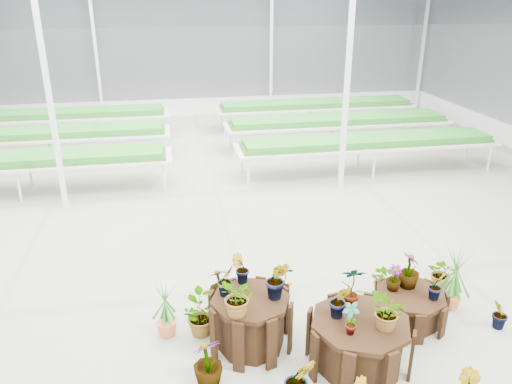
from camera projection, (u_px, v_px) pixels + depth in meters
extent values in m
plane|color=gray|center=(235.00, 301.00, 7.28)|extent=(24.00, 24.00, 0.00)
cylinder|color=black|center=(250.00, 322.00, 6.25)|extent=(1.30, 1.30, 0.69)
cylinder|color=black|center=(359.00, 343.00, 5.91)|extent=(1.46, 1.46, 0.64)
cylinder|color=black|center=(409.00, 307.00, 6.75)|extent=(1.14, 1.14, 0.44)
imported|color=#287523|center=(226.00, 279.00, 6.13)|extent=(0.30, 0.28, 0.42)
imported|color=#287523|center=(277.00, 279.00, 6.03)|extent=(0.36, 0.32, 0.53)
imported|color=#287523|center=(241.00, 269.00, 6.38)|extent=(0.23, 0.19, 0.41)
imported|color=#287523|center=(238.00, 298.00, 5.71)|extent=(0.50, 0.54, 0.49)
imported|color=#287523|center=(340.00, 301.00, 5.78)|extent=(0.30, 0.27, 0.45)
imported|color=#287523|center=(387.00, 313.00, 5.56)|extent=(0.53, 0.54, 0.46)
imported|color=#287523|center=(353.00, 286.00, 5.95)|extent=(0.35, 0.28, 0.57)
imported|color=#287523|center=(351.00, 319.00, 5.51)|extent=(0.22, 0.25, 0.40)
imported|color=#287523|center=(394.00, 278.00, 6.70)|extent=(0.28, 0.28, 0.36)
imported|color=#287523|center=(437.00, 286.00, 6.49)|extent=(0.26, 0.23, 0.40)
imported|color=#287523|center=(409.00, 270.00, 6.74)|extent=(0.30, 0.30, 0.52)
imported|color=#287523|center=(208.00, 362.00, 5.63)|extent=(0.47, 0.47, 0.61)
imported|color=#287523|center=(198.00, 315.00, 6.48)|extent=(0.67, 0.68, 0.57)
imported|color=#287523|center=(300.00, 381.00, 5.36)|extent=(0.37, 0.31, 0.62)
imported|color=#287523|center=(500.00, 315.00, 6.59)|extent=(0.32, 0.32, 0.45)
imported|color=#287523|center=(442.00, 273.00, 7.53)|extent=(0.58, 0.56, 0.49)
imported|color=#287523|center=(386.00, 280.00, 7.31)|extent=(0.55, 0.50, 0.52)
imported|color=#287523|center=(285.00, 279.00, 7.33)|extent=(0.33, 0.29, 0.52)
imported|color=#287523|center=(220.00, 285.00, 7.19)|extent=(0.37, 0.37, 0.53)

